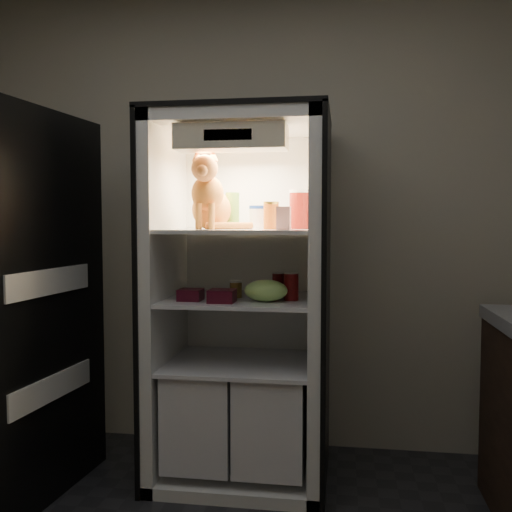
{
  "coord_description": "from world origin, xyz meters",
  "views": [
    {
      "loc": [
        0.52,
        -1.52,
        1.33
      ],
      "look_at": [
        0.08,
        1.32,
        1.15
      ],
      "focal_mm": 40.0,
      "sensor_mm": 36.0,
      "label": 1
    }
  ],
  "objects_px": {
    "refrigerator": "(242,324)",
    "pepper_jar": "(301,209)",
    "grape_bag": "(266,291)",
    "berry_box_left": "(191,295)",
    "mayo_tub": "(258,217)",
    "cream_carton": "(284,218)",
    "tabby_cat": "(210,200)",
    "soda_can_b": "(291,287)",
    "soda_can_c": "(291,286)",
    "soda_can_a": "(278,284)",
    "salsa_jar": "(271,215)",
    "condiment_jar": "(236,289)",
    "berry_box_right": "(222,296)",
    "parmesan_shaker": "(233,211)"
  },
  "relations": [
    {
      "from": "refrigerator",
      "to": "pepper_jar",
      "type": "height_order",
      "value": "refrigerator"
    },
    {
      "from": "grape_bag",
      "to": "berry_box_left",
      "type": "bearing_deg",
      "value": -176.87
    },
    {
      "from": "mayo_tub",
      "to": "cream_carton",
      "type": "height_order",
      "value": "mayo_tub"
    },
    {
      "from": "tabby_cat",
      "to": "soda_can_b",
      "type": "bearing_deg",
      "value": 8.75
    },
    {
      "from": "tabby_cat",
      "to": "pepper_jar",
      "type": "distance_m",
      "value": 0.47
    },
    {
      "from": "soda_can_c",
      "to": "grape_bag",
      "type": "distance_m",
      "value": 0.13
    },
    {
      "from": "soda_can_a",
      "to": "salsa_jar",
      "type": "bearing_deg",
      "value": -100.55
    },
    {
      "from": "tabby_cat",
      "to": "cream_carton",
      "type": "xyz_separation_m",
      "value": [
        0.39,
        -0.14,
        -0.09
      ]
    },
    {
      "from": "tabby_cat",
      "to": "berry_box_left",
      "type": "height_order",
      "value": "tabby_cat"
    },
    {
      "from": "tabby_cat",
      "to": "condiment_jar",
      "type": "distance_m",
      "value": 0.47
    },
    {
      "from": "soda_can_c",
      "to": "berry_box_right",
      "type": "distance_m",
      "value": 0.35
    },
    {
      "from": "mayo_tub",
      "to": "salsa_jar",
      "type": "height_order",
      "value": "salsa_jar"
    },
    {
      "from": "soda_can_c",
      "to": "berry_box_left",
      "type": "xyz_separation_m",
      "value": [
        -0.49,
        -0.08,
        -0.04
      ]
    },
    {
      "from": "soda_can_c",
      "to": "salsa_jar",
      "type": "bearing_deg",
      "value": 158.17
    },
    {
      "from": "tabby_cat",
      "to": "parmesan_shaker",
      "type": "relative_size",
      "value": 2.09
    },
    {
      "from": "salsa_jar",
      "to": "berry_box_right",
      "type": "relative_size",
      "value": 1.11
    },
    {
      "from": "grape_bag",
      "to": "berry_box_right",
      "type": "bearing_deg",
      "value": -163.12
    },
    {
      "from": "parmesan_shaker",
      "to": "grape_bag",
      "type": "distance_m",
      "value": 0.49
    },
    {
      "from": "mayo_tub",
      "to": "parmesan_shaker",
      "type": "bearing_deg",
      "value": -175.27
    },
    {
      "from": "tabby_cat",
      "to": "condiment_jar",
      "type": "relative_size",
      "value": 4.51
    },
    {
      "from": "refrigerator",
      "to": "pepper_jar",
      "type": "relative_size",
      "value": 9.36
    },
    {
      "from": "soda_can_b",
      "to": "berry_box_left",
      "type": "distance_m",
      "value": 0.51
    },
    {
      "from": "tabby_cat",
      "to": "condiment_jar",
      "type": "bearing_deg",
      "value": 13.74
    },
    {
      "from": "cream_carton",
      "to": "soda_can_a",
      "type": "relative_size",
      "value": 0.9
    },
    {
      "from": "condiment_jar",
      "to": "parmesan_shaker",
      "type": "bearing_deg",
      "value": 110.72
    },
    {
      "from": "salsa_jar",
      "to": "condiment_jar",
      "type": "height_order",
      "value": "salsa_jar"
    },
    {
      "from": "parmesan_shaker",
      "to": "soda_can_b",
      "type": "bearing_deg",
      "value": -8.77
    },
    {
      "from": "parmesan_shaker",
      "to": "mayo_tub",
      "type": "height_order",
      "value": "parmesan_shaker"
    },
    {
      "from": "parmesan_shaker",
      "to": "cream_carton",
      "type": "bearing_deg",
      "value": -41.78
    },
    {
      "from": "soda_can_a",
      "to": "cream_carton",
      "type": "bearing_deg",
      "value": -79.03
    },
    {
      "from": "pepper_jar",
      "to": "cream_carton",
      "type": "height_order",
      "value": "pepper_jar"
    },
    {
      "from": "pepper_jar",
      "to": "berry_box_right",
      "type": "height_order",
      "value": "pepper_jar"
    },
    {
      "from": "refrigerator",
      "to": "berry_box_right",
      "type": "height_order",
      "value": "refrigerator"
    },
    {
      "from": "tabby_cat",
      "to": "cream_carton",
      "type": "relative_size",
      "value": 3.63
    },
    {
      "from": "parmesan_shaker",
      "to": "soda_can_b",
      "type": "height_order",
      "value": "parmesan_shaker"
    },
    {
      "from": "refrigerator",
      "to": "berry_box_left",
      "type": "distance_m",
      "value": 0.35
    },
    {
      "from": "tabby_cat",
      "to": "berry_box_left",
      "type": "distance_m",
      "value": 0.49
    },
    {
      "from": "soda_can_b",
      "to": "berry_box_right",
      "type": "relative_size",
      "value": 0.91
    },
    {
      "from": "cream_carton",
      "to": "berry_box_left",
      "type": "bearing_deg",
      "value": 175.2
    },
    {
      "from": "pepper_jar",
      "to": "berry_box_left",
      "type": "xyz_separation_m",
      "value": [
        -0.52,
        -0.25,
        -0.42
      ]
    },
    {
      "from": "pepper_jar",
      "to": "berry_box_left",
      "type": "bearing_deg",
      "value": -154.37
    },
    {
      "from": "parmesan_shaker",
      "to": "salsa_jar",
      "type": "relative_size",
      "value": 1.38
    },
    {
      "from": "cream_carton",
      "to": "mayo_tub",
      "type": "bearing_deg",
      "value": 120.99
    },
    {
      "from": "refrigerator",
      "to": "tabby_cat",
      "type": "xyz_separation_m",
      "value": [
        -0.15,
        -0.1,
        0.65
      ]
    },
    {
      "from": "tabby_cat",
      "to": "soda_can_c",
      "type": "distance_m",
      "value": 0.6
    },
    {
      "from": "tabby_cat",
      "to": "mayo_tub",
      "type": "xyz_separation_m",
      "value": [
        0.22,
        0.13,
        -0.09
      ]
    },
    {
      "from": "soda_can_a",
      "to": "soda_can_c",
      "type": "xyz_separation_m",
      "value": [
        0.08,
        -0.17,
        0.01
      ]
    },
    {
      "from": "soda_can_a",
      "to": "berry_box_left",
      "type": "relative_size",
      "value": 1.06
    },
    {
      "from": "soda_can_b",
      "to": "soda_can_c",
      "type": "distance_m",
      "value": 0.1
    },
    {
      "from": "grape_bag",
      "to": "berry_box_left",
      "type": "height_order",
      "value": "grape_bag"
    }
  ]
}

